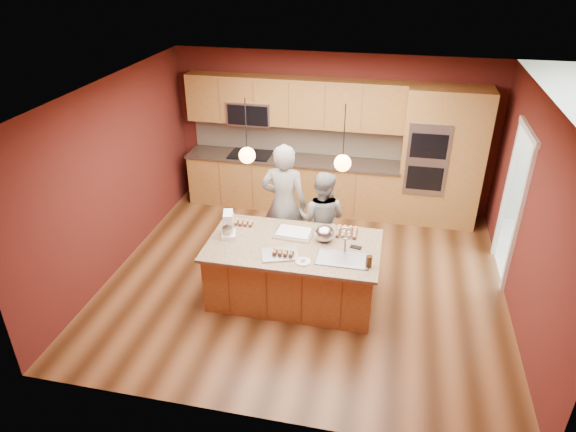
% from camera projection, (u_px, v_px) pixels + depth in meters
% --- Properties ---
extents(floor, '(5.50, 5.50, 0.00)m').
position_uv_depth(floor, '(305.00, 278.00, 7.37)').
color(floor, '#412310').
rests_on(floor, ground).
extents(ceiling, '(5.50, 5.50, 0.00)m').
position_uv_depth(ceiling, '(309.00, 92.00, 6.09)').
color(ceiling, white).
rests_on(ceiling, ground).
extents(wall_back, '(5.50, 0.00, 5.50)m').
position_uv_depth(wall_back, '(332.00, 132.00, 8.88)').
color(wall_back, '#4F1914').
rests_on(wall_back, ground).
extents(wall_front, '(5.50, 0.00, 5.50)m').
position_uv_depth(wall_front, '(256.00, 313.00, 4.58)').
color(wall_front, '#4F1914').
rests_on(wall_front, ground).
extents(wall_left, '(0.00, 5.00, 5.00)m').
position_uv_depth(wall_left, '(115.00, 176.00, 7.24)').
color(wall_left, '#4F1914').
rests_on(wall_left, ground).
extents(wall_right, '(0.00, 5.00, 5.00)m').
position_uv_depth(wall_right, '(530.00, 215.00, 6.22)').
color(wall_right, '#4F1914').
rests_on(wall_right, ground).
extents(cabinet_run, '(3.74, 0.64, 2.30)m').
position_uv_depth(cabinet_run, '(291.00, 154.00, 8.96)').
color(cabinet_run, '#8E5D20').
rests_on(cabinet_run, floor).
extents(oven_column, '(1.30, 0.62, 2.30)m').
position_uv_depth(oven_column, '(442.00, 158.00, 8.37)').
color(oven_column, '#8E5D20').
rests_on(oven_column, floor).
extents(doorway_trim, '(0.08, 1.11, 2.20)m').
position_uv_depth(doorway_trim, '(512.00, 207.00, 7.05)').
color(doorway_trim, white).
rests_on(doorway_trim, wall_right).
extents(pendant_left, '(0.20, 0.20, 0.80)m').
position_uv_depth(pendant_left, '(247.00, 155.00, 6.17)').
color(pendant_left, black).
rests_on(pendant_left, ceiling).
extents(pendant_right, '(0.20, 0.20, 0.80)m').
position_uv_depth(pendant_right, '(343.00, 163.00, 5.96)').
color(pendant_right, black).
rests_on(pendant_right, ceiling).
extents(island, '(2.23, 1.25, 1.20)m').
position_uv_depth(island, '(294.00, 270.00, 6.81)').
color(island, '#8E5D20').
rests_on(island, floor).
extents(person_left, '(0.68, 0.45, 1.84)m').
position_uv_depth(person_left, '(284.00, 205.00, 7.39)').
color(person_left, black).
rests_on(person_left, floor).
extents(person_right, '(0.78, 0.65, 1.48)m').
position_uv_depth(person_right, '(322.00, 220.00, 7.38)').
color(person_right, gray).
rests_on(person_right, floor).
extents(stand_mixer, '(0.24, 0.29, 0.35)m').
position_uv_depth(stand_mixer, '(229.00, 226.00, 6.75)').
color(stand_mixer, white).
rests_on(stand_mixer, island).
extents(sheet_cake, '(0.52, 0.40, 0.05)m').
position_uv_depth(sheet_cake, '(294.00, 233.00, 6.84)').
color(sheet_cake, silver).
rests_on(sheet_cake, island).
extents(cooling_rack, '(0.54, 0.46, 0.02)m').
position_uv_depth(cooling_rack, '(280.00, 254.00, 6.40)').
color(cooling_rack, '#9DA0A5').
rests_on(cooling_rack, island).
extents(mixing_bowl, '(0.26, 0.26, 0.22)m').
position_uv_depth(mixing_bowl, '(324.00, 234.00, 6.66)').
color(mixing_bowl, '#ABAEB2').
rests_on(mixing_bowl, island).
extents(plate, '(0.19, 0.19, 0.01)m').
position_uv_depth(plate, '(303.00, 262.00, 6.25)').
color(plate, silver).
rests_on(plate, island).
extents(tumbler, '(0.08, 0.08, 0.15)m').
position_uv_depth(tumbler, '(369.00, 261.00, 6.14)').
color(tumbler, '#331C0A').
rests_on(tumbler, island).
extents(phone, '(0.16, 0.10, 0.01)m').
position_uv_depth(phone, '(356.00, 247.00, 6.55)').
color(phone, black).
rests_on(phone, island).
extents(cupcakes_left, '(0.28, 0.14, 0.06)m').
position_uv_depth(cupcakes_left, '(243.00, 223.00, 7.06)').
color(cupcakes_left, tan).
rests_on(cupcakes_left, island).
extents(cupcakes_rack, '(0.28, 0.14, 0.06)m').
position_uv_depth(cupcakes_rack, '(283.00, 252.00, 6.36)').
color(cupcakes_rack, tan).
rests_on(cupcakes_rack, island).
extents(cupcakes_right, '(0.30, 0.30, 0.07)m').
position_uv_depth(cupcakes_right, '(347.00, 232.00, 6.84)').
color(cupcakes_right, tan).
rests_on(cupcakes_right, island).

